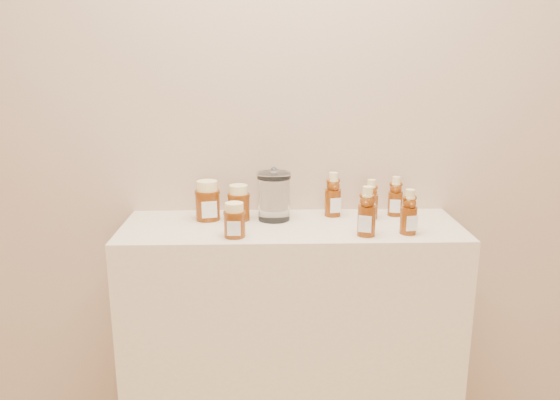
{
  "coord_description": "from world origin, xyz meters",
  "views": [
    {
      "loc": [
        -0.09,
        -0.29,
        1.48
      ],
      "look_at": [
        -0.04,
        1.52,
        1.0
      ],
      "focal_mm": 35.0,
      "sensor_mm": 36.0,
      "label": 1
    }
  ],
  "objects_px": {
    "glass_canister": "(274,194)",
    "honey_jar_left": "(208,200)",
    "bear_bottle_back_left": "(333,191)",
    "display_table": "(291,340)",
    "bear_bottle_front_left": "(367,208)"
  },
  "relations": [
    {
      "from": "glass_canister",
      "to": "display_table",
      "type": "bearing_deg",
      "value": -49.33
    },
    {
      "from": "bear_bottle_front_left",
      "to": "honey_jar_left",
      "type": "relative_size",
      "value": 1.31
    },
    {
      "from": "bear_bottle_back_left",
      "to": "honey_jar_left",
      "type": "xyz_separation_m",
      "value": [
        -0.46,
        -0.04,
        -0.02
      ]
    },
    {
      "from": "glass_canister",
      "to": "honey_jar_left",
      "type": "bearing_deg",
      "value": 178.53
    },
    {
      "from": "display_table",
      "to": "glass_canister",
      "type": "xyz_separation_m",
      "value": [
        -0.06,
        0.07,
        0.54
      ]
    },
    {
      "from": "display_table",
      "to": "bear_bottle_front_left",
      "type": "distance_m",
      "value": 0.61
    },
    {
      "from": "display_table",
      "to": "bear_bottle_back_left",
      "type": "bearing_deg",
      "value": 35.78
    },
    {
      "from": "bear_bottle_back_left",
      "to": "bear_bottle_front_left",
      "type": "height_order",
      "value": "bear_bottle_front_left"
    },
    {
      "from": "bear_bottle_front_left",
      "to": "glass_canister",
      "type": "distance_m",
      "value": 0.36
    },
    {
      "from": "display_table",
      "to": "bear_bottle_front_left",
      "type": "height_order",
      "value": "bear_bottle_front_left"
    },
    {
      "from": "display_table",
      "to": "bear_bottle_back_left",
      "type": "relative_size",
      "value": 6.43
    },
    {
      "from": "honey_jar_left",
      "to": "bear_bottle_back_left",
      "type": "bearing_deg",
      "value": -8.42
    },
    {
      "from": "bear_bottle_front_left",
      "to": "honey_jar_left",
      "type": "height_order",
      "value": "bear_bottle_front_left"
    },
    {
      "from": "display_table",
      "to": "honey_jar_left",
      "type": "distance_m",
      "value": 0.61
    },
    {
      "from": "display_table",
      "to": "honey_jar_left",
      "type": "relative_size",
      "value": 8.3
    }
  ]
}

